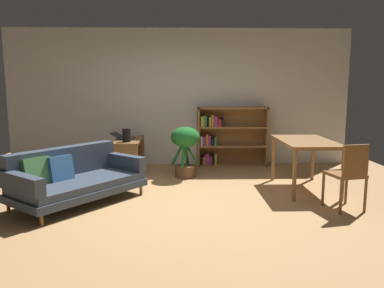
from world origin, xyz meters
TOP-DOWN VIEW (x-y plane):
  - ground_plane at (0.00, 0.00)m, footprint 8.16×8.16m
  - back_wall_panel at (0.00, 2.70)m, footprint 6.80×0.10m
  - fabric_couch at (-1.43, 0.14)m, footprint 1.78×1.91m
  - media_console at (-0.91, 1.85)m, footprint 0.45×1.08m
  - open_laptop at (-1.01, 1.92)m, footprint 0.44×0.37m
  - desk_speaker at (-0.90, 1.54)m, footprint 0.14×0.14m
  - potted_floor_plant at (0.11, 1.55)m, footprint 0.51×0.52m
  - dining_table at (1.94, 0.68)m, footprint 0.77×1.30m
  - dining_chair_near at (2.16, -0.32)m, footprint 0.47×0.49m
  - bookshelf at (0.96, 2.52)m, footprint 1.38×0.31m

SIDE VIEW (x-z plane):
  - ground_plane at x=0.00m, z-range 0.00..0.00m
  - media_console at x=-0.91m, z-range -0.01..0.63m
  - fabric_couch at x=-1.43m, z-range -0.02..0.71m
  - dining_chair_near at x=2.16m, z-range 0.06..0.94m
  - potted_floor_plant at x=0.11m, z-range 0.12..1.01m
  - bookshelf at x=0.96m, z-range -0.01..1.17m
  - open_laptop at x=-1.01m, z-range 0.60..0.71m
  - dining_table at x=1.94m, z-range 0.30..1.07m
  - desk_speaker at x=-0.90m, z-range 0.63..0.86m
  - back_wall_panel at x=0.00m, z-range 0.00..2.70m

